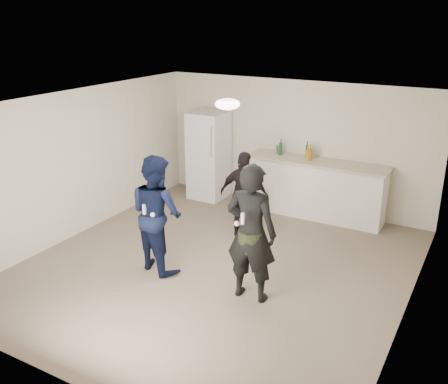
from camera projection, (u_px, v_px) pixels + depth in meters
The scene contains 21 objects.
floor at pixel (218, 266), 7.68m from camera, with size 6.00×6.00×0.00m, color #6B5B4C.
ceiling at pixel (217, 104), 6.83m from camera, with size 6.00×6.00×0.00m, color silver.
wall_back at pixel (294, 145), 9.71m from camera, with size 6.00×6.00×0.00m, color beige.
wall_front at pixel (61, 280), 4.79m from camera, with size 6.00×6.00×0.00m, color beige.
wall_left at pixel (78, 163), 8.52m from camera, with size 6.00×6.00×0.00m, color beige.
wall_right at pixel (415, 227), 5.98m from camera, with size 6.00×6.00×0.00m, color beige.
counter at pixel (314, 190), 9.42m from camera, with size 2.60×0.56×1.05m, color silver.
counter_top at pixel (316, 162), 9.24m from camera, with size 2.68×0.64×0.04m, color #BEAA93.
fridge at pixel (209, 155), 10.29m from camera, with size 0.70×0.70×1.80m, color white.
fridge_handle at pixel (211, 142), 9.73m from camera, with size 0.02×0.02×0.60m, color #BBBBBF.
ceiling_dome at pixel (227, 104), 7.09m from camera, with size 0.36×0.36×0.16m, color white.
shaker at pixel (277, 149), 9.70m from camera, with size 0.08×0.08×0.17m, color #B3B3B8.
man at pixel (157, 213), 7.35m from camera, with size 0.86×0.67×1.78m, color #101B44.
woman at pixel (251, 233), 6.54m from camera, with size 0.70×0.46×1.91m, color black.
camo_shorts at pixel (251, 240), 6.57m from camera, with size 0.34×0.34×0.28m, color #273518.
spectator at pixel (244, 195), 8.49m from camera, with size 0.88×0.37×1.51m, color black.
remote_man at pixel (144, 209), 7.06m from camera, with size 0.04×0.04×0.15m, color white.
nunchuk_man at pixel (153, 215), 7.06m from camera, with size 0.07×0.07×0.07m, color white.
remote_woman at pixel (243, 219), 6.23m from camera, with size 0.04×0.04×0.15m, color white.
nunchuk_woman at pixel (237, 223), 6.33m from camera, with size 0.07×0.07×0.07m, color silver.
bottle_cluster at pixel (302, 153), 9.35m from camera, with size 0.71×0.24×0.26m.
Camera 1 is at (3.44, -5.91, 3.67)m, focal length 40.00 mm.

